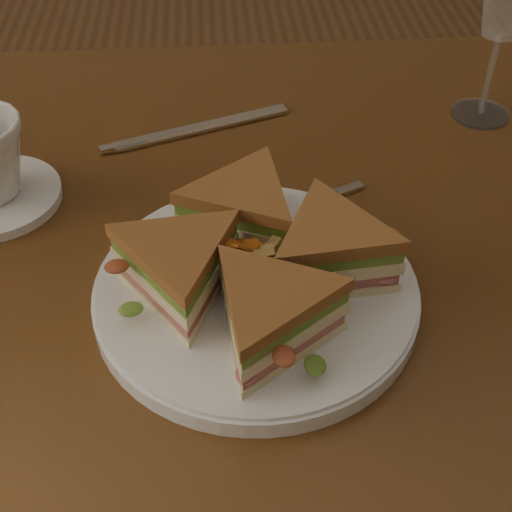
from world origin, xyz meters
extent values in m
cube|color=#3A200D|center=(0.00, 0.00, 0.73)|extent=(1.20, 0.80, 0.04)
cylinder|color=white|center=(0.05, -0.06, 0.76)|extent=(0.27, 0.27, 0.02)
cube|color=silver|center=(0.11, 0.06, 0.75)|extent=(0.12, 0.06, 0.00)
ellipsoid|color=silver|center=(0.02, 0.02, 0.76)|extent=(0.05, 0.03, 0.01)
cube|color=silver|center=(0.01, 0.20, 0.75)|extent=(0.19, 0.08, 0.00)
cube|color=silver|center=(-0.07, 0.17, 0.75)|extent=(0.05, 0.03, 0.00)
cylinder|color=white|center=(0.33, 0.21, 0.75)|extent=(0.06, 0.06, 0.00)
cylinder|color=white|center=(0.33, 0.21, 0.80)|extent=(0.01, 0.01, 0.09)
camera|label=1|loc=(0.02, -0.47, 1.18)|focal=50.00mm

